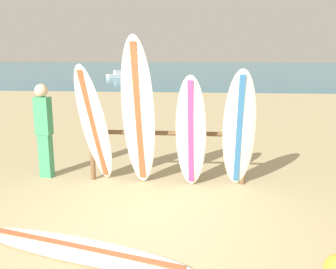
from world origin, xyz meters
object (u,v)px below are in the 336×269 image
object	(u,v)px
surfboard_lying_on_sand	(78,249)
surfboard_leaning_center_left	(191,133)
small_boat_offshore	(119,75)
surfboard_leaning_center	(239,131)
surfboard_leaning_far_left	(94,126)
surfboard_leaning_left	(138,115)
surfboard_rack	(166,147)
beachgoer_standing	(44,127)

from	to	relation	value
surfboard_lying_on_sand	surfboard_leaning_center_left	bearing A→B (deg)	60.27
surfboard_lying_on_sand	small_boat_offshore	distance (m)	32.11
surfboard_leaning_center	surfboard_lying_on_sand	size ratio (longest dim) A/B	0.72
surfboard_leaning_far_left	small_boat_offshore	xyz separation A→B (m)	(-6.19, 29.21, -0.82)
surfboard_leaning_center_left	surfboard_lying_on_sand	xyz separation A→B (m)	(-1.24, -2.18, -0.95)
surfboard_leaning_center_left	small_boat_offshore	bearing A→B (deg)	105.02
surfboard_leaning_left	surfboard_leaning_center	xyz separation A→B (m)	(1.66, 0.05, -0.25)
surfboard_leaning_center	surfboard_leaning_center_left	bearing A→B (deg)	179.18
surfboard_leaning_left	small_boat_offshore	world-z (taller)	surfboard_leaning_left
surfboard_leaning_left	surfboard_leaning_center_left	bearing A→B (deg)	3.93
surfboard_leaning_center_left	surfboard_leaning_center	bearing A→B (deg)	-0.82
surfboard_leaning_center_left	small_boat_offshore	distance (m)	30.29
surfboard_leaning_far_left	surfboard_leaning_center_left	xyz separation A→B (m)	(1.65, -0.03, -0.09)
surfboard_rack	surfboard_leaning_left	xyz separation A→B (m)	(-0.43, -0.40, 0.63)
surfboard_leaning_far_left	surfboard_leaning_center	xyz separation A→B (m)	(2.44, -0.04, -0.03)
surfboard_leaning_center_left	surfboard_leaning_center	world-z (taller)	surfboard_leaning_center
surfboard_leaning_far_left	small_boat_offshore	bearing A→B (deg)	101.97
surfboard_leaning_left	surfboard_leaning_center_left	distance (m)	0.92
surfboard_leaning_left	surfboard_leaning_center	world-z (taller)	surfboard_leaning_left
surfboard_leaning_center	surfboard_leaning_far_left	bearing A→B (deg)	179.00
beachgoer_standing	small_boat_offshore	bearing A→B (deg)	100.09
beachgoer_standing	surfboard_rack	bearing A→B (deg)	-1.60
surfboard_leaning_center	surfboard_lying_on_sand	bearing A→B (deg)	-133.17
surfboard_leaning_left	beachgoer_standing	xyz separation A→B (m)	(-1.85, 0.46, -0.32)
surfboard_leaning_center	small_boat_offshore	bearing A→B (deg)	106.45
small_boat_offshore	surfboard_lying_on_sand	bearing A→B (deg)	-78.13
small_boat_offshore	surfboard_leaning_far_left	bearing A→B (deg)	-78.03
beachgoer_standing	surfboard_leaning_center	bearing A→B (deg)	-6.76
surfboard_rack	surfboard_leaning_center	xyz separation A→B (m)	(1.23, -0.35, 0.38)
surfboard_leaning_center_left	beachgoer_standing	bearing A→B (deg)	171.54
surfboard_leaning_center	beachgoer_standing	world-z (taller)	surfboard_leaning_center
small_boat_offshore	surfboard_leaning_center_left	bearing A→B (deg)	-74.98
surfboard_leaning_center	small_boat_offshore	size ratio (longest dim) A/B	0.89
surfboard_rack	small_boat_offshore	bearing A→B (deg)	104.37
surfboard_rack	surfboard_leaning_far_left	xyz separation A→B (m)	(-1.21, -0.31, 0.41)
surfboard_leaning_center	beachgoer_standing	size ratio (longest dim) A/B	1.19
small_boat_offshore	surfboard_leaning_left	bearing A→B (deg)	-76.61
surfboard_leaning_center	surfboard_rack	bearing A→B (deg)	164.06
surfboard_lying_on_sand	beachgoer_standing	size ratio (longest dim) A/B	1.65
surfboard_leaning_center	beachgoer_standing	distance (m)	3.53
surfboard_lying_on_sand	beachgoer_standing	world-z (taller)	beachgoer_standing
beachgoer_standing	surfboard_leaning_far_left	bearing A→B (deg)	-19.31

